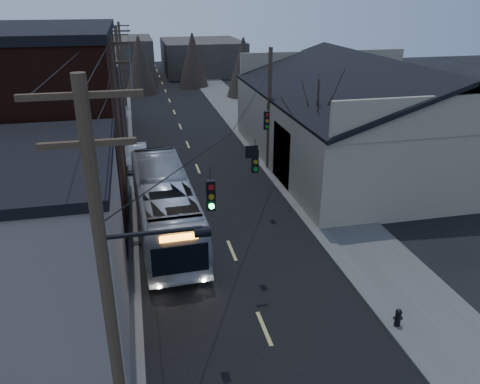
% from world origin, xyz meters
% --- Properties ---
extents(road_surface, '(9.00, 110.00, 0.02)m').
position_xyz_m(road_surface, '(0.00, 30.00, 0.01)').
color(road_surface, black).
rests_on(road_surface, ground).
extents(sidewalk_left, '(4.00, 110.00, 0.12)m').
position_xyz_m(sidewalk_left, '(-6.50, 30.00, 0.06)').
color(sidewalk_left, '#474744').
rests_on(sidewalk_left, ground).
extents(sidewalk_right, '(4.00, 110.00, 0.12)m').
position_xyz_m(sidewalk_right, '(6.50, 30.00, 0.06)').
color(sidewalk_right, '#474744').
rests_on(sidewalk_right, ground).
extents(building_brick, '(10.00, 12.00, 10.00)m').
position_xyz_m(building_brick, '(-10.00, 20.00, 5.00)').
color(building_brick, black).
rests_on(building_brick, ground).
extents(building_left_far, '(9.00, 14.00, 7.00)m').
position_xyz_m(building_left_far, '(-9.50, 36.00, 3.50)').
color(building_left_far, '#302C27').
rests_on(building_left_far, ground).
extents(warehouse, '(16.16, 20.60, 7.73)m').
position_xyz_m(warehouse, '(13.00, 25.00, 2.70)').
color(warehouse, gray).
rests_on(warehouse, ground).
extents(building_far_left, '(10.00, 12.00, 6.00)m').
position_xyz_m(building_far_left, '(-6.00, 65.00, 3.00)').
color(building_far_left, '#302C27').
rests_on(building_far_left, ground).
extents(building_far_right, '(12.00, 14.00, 5.00)m').
position_xyz_m(building_far_right, '(7.00, 70.00, 2.50)').
color(building_far_right, '#302C27').
rests_on(building_far_right, ground).
extents(bare_tree, '(0.40, 0.40, 7.20)m').
position_xyz_m(bare_tree, '(6.50, 20.00, 3.60)').
color(bare_tree, black).
rests_on(bare_tree, ground).
extents(utility_lines, '(11.24, 45.28, 10.50)m').
position_xyz_m(utility_lines, '(-3.11, 24.14, 4.95)').
color(utility_lines, '#382B1E').
rests_on(utility_lines, ground).
extents(bus, '(3.14, 11.77, 3.25)m').
position_xyz_m(bus, '(-3.00, 16.70, 1.63)').
color(bus, '#B2B6BF').
rests_on(bus, ground).
extents(parked_car, '(1.63, 4.61, 1.52)m').
position_xyz_m(parked_car, '(-4.30, 27.69, 0.76)').
color(parked_car, '#A5A7AC').
rests_on(parked_car, ground).
extents(fire_hydrant, '(0.35, 0.25, 0.73)m').
position_xyz_m(fire_hydrant, '(4.95, 6.93, 0.51)').
color(fire_hydrant, black).
rests_on(fire_hydrant, sidewalk_right).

